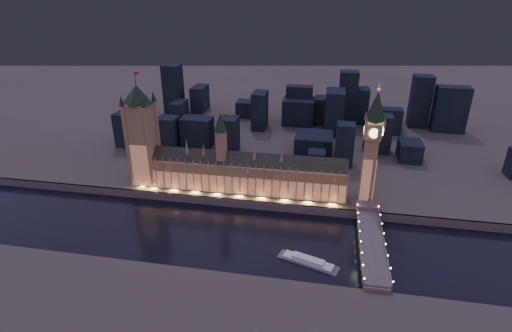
% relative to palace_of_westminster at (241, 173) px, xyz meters
% --- Properties ---
extents(ground_plane, '(2000.00, 2000.00, 0.00)m').
position_rel_palace_of_westminster_xyz_m(ground_plane, '(10.80, -61.74, -26.37)').
color(ground_plane, black).
rests_on(ground_plane, ground).
extents(north_bank, '(2000.00, 960.00, 8.00)m').
position_rel_palace_of_westminster_xyz_m(north_bank, '(10.80, 458.26, -22.37)').
color(north_bank, '#483D34').
rests_on(north_bank, ground).
extents(embankment_wall, '(2000.00, 2.50, 8.00)m').
position_rel_palace_of_westminster_xyz_m(embankment_wall, '(10.80, -20.74, -22.37)').
color(embankment_wall, '#4D4656').
rests_on(embankment_wall, ground).
extents(palace_of_westminster, '(202.00, 21.93, 78.00)m').
position_rel_palace_of_westminster_xyz_m(palace_of_westminster, '(0.00, 0.00, 0.00)').
color(palace_of_westminster, '#896B4F').
rests_on(palace_of_westminster, north_bank).
extents(victoria_tower, '(31.68, 31.68, 112.58)m').
position_rel_palace_of_westminster_xyz_m(victoria_tower, '(-99.20, 0.17, 37.31)').
color(victoria_tower, '#896B4F').
rests_on(victoria_tower, north_bank).
extents(elizabeth_tower, '(18.00, 18.00, 110.62)m').
position_rel_palace_of_westminster_xyz_m(elizabeth_tower, '(118.80, 0.18, 43.34)').
color(elizabeth_tower, '#896B4F').
rests_on(elizabeth_tower, north_bank).
extents(westminster_bridge, '(19.38, 113.00, 15.90)m').
position_rel_palace_of_westminster_xyz_m(westminster_bridge, '(119.76, -65.19, -20.39)').
color(westminster_bridge, '#4D4656').
rests_on(westminster_bridge, ground).
extents(river_boat, '(48.95, 25.65, 4.50)m').
position_rel_palace_of_westminster_xyz_m(river_boat, '(71.98, -92.58, -24.81)').
color(river_boat, '#4D4656').
rests_on(river_boat, ground).
extents(city_backdrop, '(472.79, 215.63, 74.48)m').
position_rel_palace_of_westminster_xyz_m(city_backdrop, '(48.11, 186.15, 5.22)').
color(city_backdrop, black).
rests_on(city_backdrop, north_bank).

